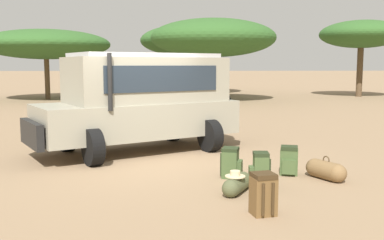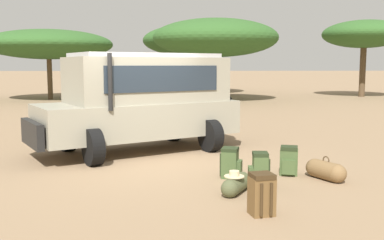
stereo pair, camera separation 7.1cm
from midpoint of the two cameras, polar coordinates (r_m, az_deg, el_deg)
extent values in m
plane|color=#8C7051|center=(10.06, -5.58, -5.41)|extent=(320.00, 320.00, 0.00)
cube|color=gray|center=(11.27, -6.62, 0.15)|extent=(5.22, 3.98, 0.84)
cube|color=gray|center=(11.31, -5.53, 5.11)|extent=(4.21, 3.37, 1.10)
cube|color=#232D38|center=(10.73, -12.89, 4.60)|extent=(0.79, 1.40, 0.77)
cube|color=#232D38|center=(10.50, -3.37, 5.27)|extent=(2.61, 1.42, 0.60)
cube|color=#232D38|center=(12.12, -7.41, 5.45)|extent=(2.61, 1.42, 0.60)
cube|color=#B7B7B7|center=(11.28, -5.80, 8.15)|extent=(3.83, 3.12, 0.10)
cube|color=black|center=(10.49, -19.45, -1.65)|extent=(0.90, 1.50, 0.56)
cylinder|color=black|center=(9.88, -10.15, 4.77)|extent=(0.10, 0.10, 1.25)
cylinder|color=black|center=(9.88, -12.23, -3.39)|extent=(0.62, 0.84, 0.80)
cylinder|color=black|center=(11.71, -15.36, -1.88)|extent=(0.62, 0.84, 0.80)
cylinder|color=black|center=(11.23, 2.57, -2.00)|extent=(0.62, 0.84, 0.80)
cylinder|color=black|center=(12.87, -2.26, -0.85)|extent=(0.62, 0.84, 0.80)
cylinder|color=black|center=(12.56, 4.16, 1.56)|extent=(0.54, 0.75, 0.74)
cube|color=#42562D|center=(8.71, 5.08, -5.61)|extent=(0.38, 0.43, 0.52)
cube|color=#42562D|center=(8.70, 6.28, -6.07)|extent=(0.16, 0.28, 0.28)
cube|color=#242F19|center=(8.65, 5.10, -3.74)|extent=(0.39, 0.42, 0.07)
cylinder|color=#242F19|center=(8.81, 4.11, -5.44)|extent=(0.04, 0.04, 0.44)
cylinder|color=#242F19|center=(8.66, 3.92, -5.67)|extent=(0.04, 0.04, 0.44)
cube|color=brown|center=(6.64, 9.14, -9.54)|extent=(0.38, 0.35, 0.55)
cube|color=brown|center=(6.83, 8.49, -9.67)|extent=(0.26, 0.13, 0.30)
cube|color=#3A2A16|center=(6.56, 9.20, -6.98)|extent=(0.37, 0.37, 0.07)
cylinder|color=#3A2A16|center=(6.46, 9.13, -10.00)|extent=(0.04, 0.04, 0.47)
cylinder|color=#3A2A16|center=(6.52, 10.35, -9.87)|extent=(0.04, 0.04, 0.47)
cube|color=#42562D|center=(9.10, 12.42, -5.24)|extent=(0.41, 0.38, 0.50)
cube|color=#42562D|center=(8.93, 12.38, -5.88)|extent=(0.27, 0.15, 0.28)
cube|color=#242F19|center=(9.05, 12.46, -3.49)|extent=(0.40, 0.38, 0.07)
cylinder|color=#242F19|center=(9.26, 12.92, -5.04)|extent=(0.04, 0.04, 0.43)
cylinder|color=#242F19|center=(9.26, 11.96, -5.01)|extent=(0.04, 0.04, 0.43)
cube|color=#42562D|center=(8.11, 8.89, -6.46)|extent=(0.28, 0.35, 0.56)
cube|color=#42562D|center=(8.11, 7.71, -6.95)|extent=(0.10, 0.25, 0.31)
cube|color=#242F19|center=(8.04, 8.93, -4.32)|extent=(0.29, 0.33, 0.07)
cylinder|color=#242F19|center=(8.06, 9.99, -6.57)|extent=(0.04, 0.04, 0.47)
cylinder|color=#242F19|center=(8.20, 9.85, -6.33)|extent=(0.04, 0.04, 0.47)
cylinder|color=#4C5133|center=(7.71, 5.90, -8.12)|extent=(0.56, 0.68, 0.30)
sphere|color=#4C5133|center=(7.44, 5.08, -8.69)|extent=(0.29, 0.29, 0.29)
sphere|color=#4C5133|center=(8.00, 6.67, -7.58)|extent=(0.29, 0.29, 0.29)
torus|color=#2D301E|center=(7.67, 5.92, -6.90)|extent=(0.10, 0.15, 0.16)
cylinder|color=beige|center=(7.58, 5.66, -7.13)|extent=(0.34, 0.34, 0.02)
cylinder|color=beige|center=(7.57, 5.66, -6.77)|extent=(0.17, 0.17, 0.09)
cylinder|color=brown|center=(8.91, 16.84, -6.14)|extent=(0.57, 0.66, 0.35)
sphere|color=brown|center=(8.72, 18.19, -6.47)|extent=(0.34, 0.34, 0.34)
sphere|color=brown|center=(9.10, 15.54, -5.83)|extent=(0.34, 0.34, 0.34)
torus|color=#493721|center=(8.87, 16.88, -4.92)|extent=(0.09, 0.16, 0.16)
cylinder|color=brown|center=(29.79, -17.54, 5.07)|extent=(0.31, 0.31, 2.65)
ellipsoid|color=#2D5623|center=(29.81, -17.69, 9.13)|extent=(7.97, 7.37, 1.85)
cylinder|color=brown|center=(34.99, 0.16, 5.91)|extent=(0.39, 0.39, 2.99)
ellipsoid|color=#2D5623|center=(35.03, 0.16, 10.04)|extent=(7.68, 8.27, 2.42)
cylinder|color=brown|center=(27.24, 3.07, 5.39)|extent=(0.32, 0.32, 2.80)
ellipsoid|color=#2D5623|center=(27.27, 3.10, 10.38)|extent=(7.51, 6.74, 2.28)
cylinder|color=brown|center=(32.95, 20.90, 5.78)|extent=(0.41, 0.41, 3.44)
ellipsoid|color=#2D5623|center=(33.01, 21.09, 10.15)|extent=(5.54, 5.93, 1.86)
camera|label=1|loc=(0.04, -89.78, 0.03)|focal=42.00mm
camera|label=2|loc=(0.04, 90.22, -0.03)|focal=42.00mm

